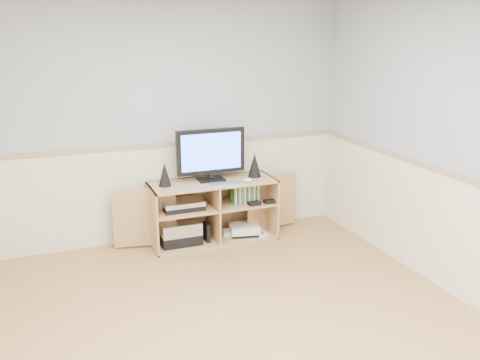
% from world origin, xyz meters
% --- Properties ---
extents(room, '(4.04, 4.54, 2.54)m').
position_xyz_m(room, '(-0.06, 0.12, 1.22)').
color(room, tan).
rests_on(room, ground).
extents(media_cabinet, '(2.06, 0.50, 0.65)m').
position_xyz_m(media_cabinet, '(0.48, 2.03, 0.33)').
color(media_cabinet, tan).
rests_on(media_cabinet, floor).
extents(monitor, '(0.73, 0.18, 0.55)m').
position_xyz_m(monitor, '(0.48, 2.02, 0.95)').
color(monitor, black).
rests_on(monitor, media_cabinet).
extents(speaker_left, '(0.13, 0.13, 0.24)m').
position_xyz_m(speaker_left, '(-0.02, 1.99, 0.77)').
color(speaker_left, black).
rests_on(speaker_left, media_cabinet).
extents(speaker_right, '(0.14, 0.14, 0.26)m').
position_xyz_m(speaker_right, '(0.96, 1.99, 0.78)').
color(speaker_right, black).
rests_on(speaker_right, media_cabinet).
extents(keyboard, '(0.31, 0.15, 0.01)m').
position_xyz_m(keyboard, '(0.57, 1.83, 0.66)').
color(keyboard, silver).
rests_on(keyboard, media_cabinet).
extents(mouse, '(0.11, 0.09, 0.04)m').
position_xyz_m(mouse, '(0.82, 1.83, 0.67)').
color(mouse, white).
rests_on(mouse, media_cabinet).
extents(av_components, '(0.51, 0.31, 0.47)m').
position_xyz_m(av_components, '(0.13, 1.97, 0.22)').
color(av_components, black).
rests_on(av_components, media_cabinet).
extents(game_consoles, '(0.46, 0.31, 0.11)m').
position_xyz_m(game_consoles, '(0.82, 1.96, 0.07)').
color(game_consoles, white).
rests_on(game_consoles, media_cabinet).
extents(game_cases, '(0.28, 0.14, 0.19)m').
position_xyz_m(game_cases, '(0.83, 1.95, 0.48)').
color(game_cases, '#3F8C3F').
rests_on(game_cases, media_cabinet).
extents(wall_outlet, '(0.12, 0.03, 0.12)m').
position_xyz_m(wall_outlet, '(1.00, 2.23, 0.60)').
color(wall_outlet, white).
rests_on(wall_outlet, wall_back).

